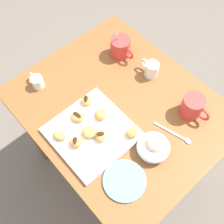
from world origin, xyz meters
TOP-DOWN VIEW (x-y plane):
  - ground_plane at (0.00, 0.00)m, footprint 8.00×8.00m
  - dining_table at (0.00, 0.00)m, footprint 0.85×0.71m
  - pastry_plate_square at (0.02, -0.17)m, footprint 0.30×0.30m
  - coffee_mug_red_left at (-0.21, 0.20)m, footprint 0.13×0.09m
  - coffee_mug_red_right at (0.21, 0.20)m, footprint 0.13×0.09m
  - cream_pitcher_white at (-0.03, 0.22)m, footprint 0.10×0.06m
  - ice_cream_bowl at (0.23, -0.04)m, footprint 0.13×0.13m
  - chocolate_sauce_pitcher at (-0.32, -0.19)m, footprint 0.09×0.05m
  - saucer_sky_left at (0.24, -0.20)m, footprint 0.16×0.16m
  - loose_spoon_near_saucer at (0.25, 0.08)m, footprint 0.16×0.05m
  - beignet_0 at (0.13, -0.06)m, footprint 0.06×0.06m
  - beignet_1 at (0.02, -0.25)m, footprint 0.06×0.06m
  - chocolate_drizzle_1 at (0.02, -0.25)m, footprint 0.03×0.03m
  - beignet_2 at (-0.10, -0.10)m, footprint 0.06×0.06m
  - chocolate_drizzle_2 at (-0.10, -0.10)m, footprint 0.04×0.03m
  - beignet_3 at (-0.01, -0.09)m, footprint 0.06×0.06m
  - beignet_4 at (0.06, -0.16)m, footprint 0.07×0.06m
  - chocolate_drizzle_4 at (0.06, -0.16)m, footprint 0.03×0.04m
  - beignet_5 at (0.02, -0.18)m, footprint 0.08×0.08m
  - beignet_6 at (-0.06, -0.17)m, footprint 0.07×0.07m
  - chocolate_drizzle_6 at (-0.06, -0.17)m, footprint 0.04×0.02m
  - beignet_7 at (-0.04, -0.27)m, footprint 0.07×0.06m

SIDE VIEW (x-z plane):
  - ground_plane at x=0.00m, z-range 0.00..0.00m
  - dining_table at x=0.00m, z-range 0.21..0.94m
  - loose_spoon_near_saucer at x=0.25m, z-range 0.73..0.74m
  - saucer_sky_left at x=0.24m, z-range 0.73..0.74m
  - pastry_plate_square at x=0.02m, z-range 0.73..0.75m
  - beignet_2 at x=-0.10m, z-range 0.75..0.77m
  - beignet_7 at x=-0.04m, z-range 0.75..0.78m
  - chocolate_sauce_pitcher at x=-0.32m, z-range 0.73..0.79m
  - beignet_6 at x=-0.06m, z-range 0.75..0.78m
  - beignet_4 at x=0.06m, z-range 0.75..0.78m
  - beignet_5 at x=0.02m, z-range 0.75..0.78m
  - beignet_0 at x=0.13m, z-range 0.75..0.78m
  - beignet_3 at x=-0.01m, z-range 0.75..0.78m
  - beignet_1 at x=0.02m, z-range 0.75..0.78m
  - cream_pitcher_white at x=-0.03m, z-range 0.73..0.81m
  - ice_cream_bowl at x=0.23m, z-range 0.72..0.82m
  - chocolate_drizzle_2 at x=-0.10m, z-range 0.77..0.78m
  - chocolate_drizzle_6 at x=-0.06m, z-range 0.78..0.78m
  - coffee_mug_red_left at x=-0.21m, z-range 0.71..0.85m
  - chocolate_drizzle_4 at x=0.06m, z-range 0.78..0.78m
  - coffee_mug_red_right at x=0.21m, z-range 0.73..0.83m
  - chocolate_drizzle_1 at x=0.02m, z-range 0.78..0.79m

